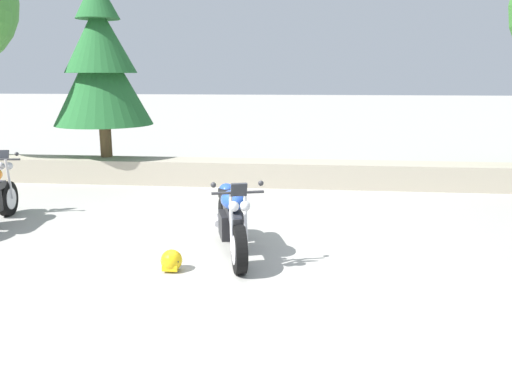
{
  "coord_description": "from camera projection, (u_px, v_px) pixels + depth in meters",
  "views": [
    {
      "loc": [
        1.61,
        -6.68,
        2.46
      ],
      "look_at": [
        0.78,
        1.2,
        0.65
      ],
      "focal_mm": 35.98,
      "sensor_mm": 36.0,
      "label": 1
    }
  ],
  "objects": [
    {
      "name": "pine_tree_mid_left",
      "position": [
        101.0,
        63.0,
        11.83
      ],
      "size": [
        2.28,
        2.28,
        4.11
      ],
      "color": "brown",
      "rests_on": "stone_wall"
    },
    {
      "name": "ground_plane",
      "position": [
        192.0,
        255.0,
        7.19
      ],
      "size": [
        120.0,
        120.0,
        0.0
      ],
      "primitive_type": "plane",
      "color": "#A3A099"
    },
    {
      "name": "stone_wall",
      "position": [
        239.0,
        172.0,
        11.78
      ],
      "size": [
        36.0,
        0.8,
        0.55
      ],
      "primitive_type": "cube",
      "color": "#A89E89",
      "rests_on": "ground"
    },
    {
      "name": "rider_helmet",
      "position": [
        171.0,
        261.0,
        6.57
      ],
      "size": [
        0.28,
        0.28,
        0.28
      ],
      "color": "yellow",
      "rests_on": "ground"
    },
    {
      "name": "motorcycle_blue_centre",
      "position": [
        232.0,
        221.0,
        7.1
      ],
      "size": [
        0.89,
        2.02,
        1.18
      ],
      "color": "black",
      "rests_on": "ground"
    }
  ]
}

